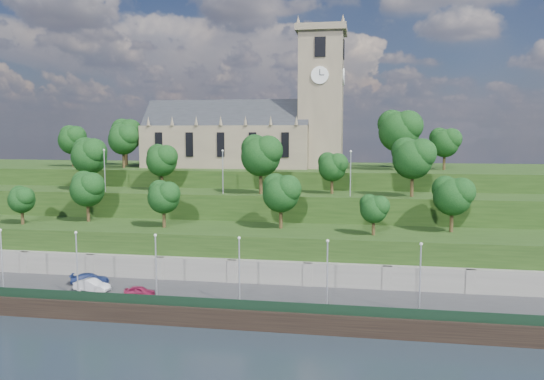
% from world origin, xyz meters
% --- Properties ---
extents(ground, '(320.00, 320.00, 0.00)m').
position_xyz_m(ground, '(0.00, 0.00, 0.00)').
color(ground, black).
rests_on(ground, ground).
extents(promenade, '(160.00, 12.00, 2.00)m').
position_xyz_m(promenade, '(0.00, 6.00, 1.00)').
color(promenade, '#2D2D30').
rests_on(promenade, ground).
extents(quay_wall, '(160.00, 0.50, 2.20)m').
position_xyz_m(quay_wall, '(0.00, -0.05, 1.10)').
color(quay_wall, black).
rests_on(quay_wall, ground).
extents(fence, '(160.00, 0.10, 1.20)m').
position_xyz_m(fence, '(0.00, 0.60, 2.60)').
color(fence, black).
rests_on(fence, promenade).
extents(retaining_wall, '(160.00, 2.10, 5.00)m').
position_xyz_m(retaining_wall, '(0.00, 11.97, 2.50)').
color(retaining_wall, slate).
rests_on(retaining_wall, ground).
extents(embankment_lower, '(160.00, 12.00, 8.00)m').
position_xyz_m(embankment_lower, '(0.00, 18.00, 4.00)').
color(embankment_lower, '#1C3411').
rests_on(embankment_lower, ground).
extents(embankment_upper, '(160.00, 10.00, 12.00)m').
position_xyz_m(embankment_upper, '(0.00, 29.00, 6.00)').
color(embankment_upper, '#1C3411').
rests_on(embankment_upper, ground).
extents(hilltop, '(160.00, 32.00, 15.00)m').
position_xyz_m(hilltop, '(0.00, 50.00, 7.50)').
color(hilltop, '#1C3411').
rests_on(hilltop, ground).
extents(church, '(38.60, 12.35, 27.60)m').
position_xyz_m(church, '(0.79, 45.98, 22.52)').
color(church, '#6E614D').
rests_on(church, hilltop).
extents(trees_lower, '(67.33, 8.56, 7.88)m').
position_xyz_m(trees_lower, '(3.68, 18.63, 12.96)').
color(trees_lower, '#332614').
rests_on(trees_lower, embankment_lower).
extents(trees_upper, '(59.55, 8.76, 9.42)m').
position_xyz_m(trees_upper, '(2.97, 27.89, 17.90)').
color(trees_upper, '#332614').
rests_on(trees_upper, embankment_upper).
extents(trees_hilltop, '(76.92, 16.07, 10.78)m').
position_xyz_m(trees_hilltop, '(4.73, 44.67, 21.42)').
color(trees_hilltop, '#332614').
rests_on(trees_hilltop, hilltop).
extents(lamp_posts_promenade, '(60.36, 0.36, 7.94)m').
position_xyz_m(lamp_posts_promenade, '(-2.00, 2.50, 6.58)').
color(lamp_posts_promenade, '#B2B2B7').
rests_on(lamp_posts_promenade, promenade).
extents(lamp_posts_upper, '(40.36, 0.36, 7.03)m').
position_xyz_m(lamp_posts_upper, '(-0.00, 26.00, 16.11)').
color(lamp_posts_upper, '#B2B2B7').
rests_on(lamp_posts_upper, embankment_upper).
extents(car_left, '(3.81, 1.83, 1.26)m').
position_xyz_m(car_left, '(-4.57, 3.50, 2.63)').
color(car_left, maroon).
rests_on(car_left, promenade).
extents(car_middle, '(4.78, 2.33, 1.51)m').
position_xyz_m(car_middle, '(-11.26, 4.48, 2.75)').
color(car_middle, '#B9B7BC').
rests_on(car_middle, promenade).
extents(car_right, '(5.19, 3.34, 1.40)m').
position_xyz_m(car_right, '(-13.12, 7.44, 2.70)').
color(car_right, navy).
rests_on(car_right, promenade).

